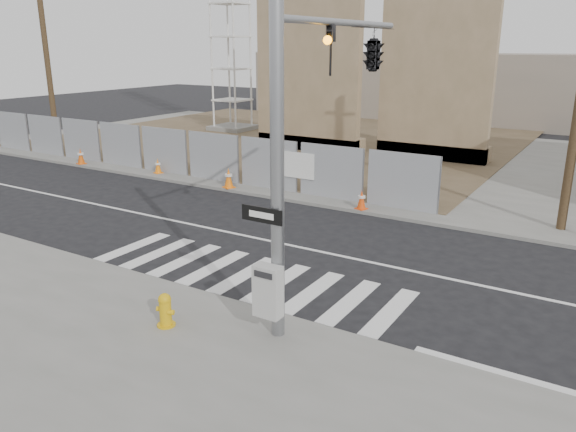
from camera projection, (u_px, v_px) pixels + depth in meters
The scene contains 12 objects.
ground at pixel (294, 246), 16.49m from camera, with size 100.00×100.00×0.00m, color black.
sidewalk_far at pixel (439, 162), 27.87m from camera, with size 50.00×20.00×0.12m, color slate.
signal_pole at pixel (345, 88), 12.16m from camera, with size 0.96×5.87×7.00m.
chain_link_fence at pixel (161, 150), 25.23m from camera, with size 24.60×0.04×2.00m, color gray.
concrete_wall_left at pixel (308, 89), 29.65m from camera, with size 6.00×1.30×8.00m.
concrete_wall_right at pixel (435, 94), 27.21m from camera, with size 5.50×1.30×8.00m.
utility_pole_left at pixel (46, 54), 28.44m from camera, with size 1.60×0.28×10.00m.
fire_hydrant at pixel (165, 310), 11.50m from camera, with size 0.50×0.50×0.72m.
traffic_cone_a at pixel (81, 156), 27.07m from camera, with size 0.50×0.50×0.76m.
traffic_cone_b at pixel (158, 166), 25.16m from camera, with size 0.42×0.42×0.66m.
traffic_cone_c at pixel (229, 178), 22.58m from camera, with size 0.54×0.54×0.80m.
traffic_cone_d at pixel (362, 200), 19.68m from camera, with size 0.45×0.45×0.69m.
Camera 1 is at (7.95, -13.30, 5.71)m, focal length 35.00 mm.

